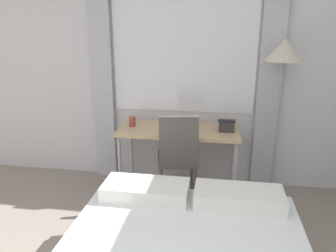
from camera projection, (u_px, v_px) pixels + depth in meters
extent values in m
cube|color=silver|center=(166.00, 67.00, 3.67)|extent=(5.12, 0.05, 2.70)
cube|color=white|center=(184.00, 44.00, 3.53)|extent=(1.58, 0.01, 1.50)
cube|color=#B2B2BC|center=(102.00, 71.00, 3.72)|extent=(0.24, 0.06, 2.60)
cube|color=#B2B2BC|center=(270.00, 74.00, 3.45)|extent=(0.24, 0.06, 2.60)
cube|color=tan|center=(179.00, 130.00, 3.49)|extent=(1.28, 0.55, 0.04)
cylinder|color=#B2B2B7|center=(120.00, 168.00, 3.47)|extent=(0.04, 0.04, 0.70)
cylinder|color=#B2B2B7|center=(235.00, 176.00, 3.29)|extent=(0.04, 0.04, 0.70)
cylinder|color=#B2B2B7|center=(132.00, 151.00, 3.91)|extent=(0.04, 0.04, 0.70)
cylinder|color=#B2B2B7|center=(233.00, 157.00, 3.73)|extent=(0.04, 0.04, 0.70)
cube|color=#59514C|center=(177.00, 159.00, 3.40)|extent=(0.47, 0.47, 0.05)
cube|color=#59514C|center=(179.00, 141.00, 3.14)|extent=(0.38, 0.11, 0.48)
cylinder|color=#59514C|center=(161.00, 188.00, 3.30)|extent=(0.03, 0.03, 0.45)
cylinder|color=#59514C|center=(195.00, 188.00, 3.31)|extent=(0.03, 0.03, 0.45)
cylinder|color=#59514C|center=(161.00, 173.00, 3.63)|extent=(0.03, 0.03, 0.45)
cylinder|color=#59514C|center=(192.00, 173.00, 3.64)|extent=(0.03, 0.03, 0.45)
cube|color=silver|center=(146.00, 190.00, 2.61)|extent=(0.68, 0.32, 0.12)
cube|color=silver|center=(239.00, 197.00, 2.50)|extent=(0.68, 0.32, 0.12)
cylinder|color=#4C4C51|center=(270.00, 195.00, 3.59)|extent=(0.28, 0.28, 0.03)
cylinder|color=gray|center=(276.00, 132.00, 3.37)|extent=(0.02, 0.02, 1.44)
cone|color=beige|center=(285.00, 50.00, 3.12)|extent=(0.37, 0.37, 0.21)
cube|color=#2D2D2D|center=(226.00, 126.00, 3.40)|extent=(0.16, 0.15, 0.10)
cube|color=#2D2D2D|center=(227.00, 121.00, 3.39)|extent=(0.18, 0.05, 0.02)
cube|color=maroon|center=(180.00, 126.00, 3.52)|extent=(0.26, 0.16, 0.02)
cube|color=white|center=(180.00, 126.00, 3.51)|extent=(0.24, 0.15, 0.01)
cylinder|color=#993F33|center=(132.00, 122.00, 3.54)|extent=(0.07, 0.07, 0.10)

